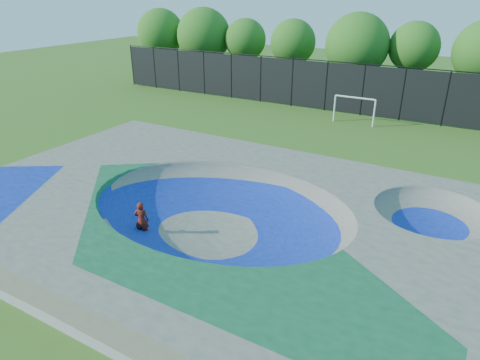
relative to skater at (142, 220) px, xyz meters
The scene contains 7 objects.
ground 3.22m from the skater, 34.54° to the left, with size 120.00×120.00×0.00m, color #315A19.
skate_deck 3.12m from the skater, 34.54° to the left, with size 22.00×14.00×1.50m, color gray.
skater is the anchor object (origin of this frame).
skateboard 0.77m from the skater, ahead, with size 0.78×0.22×0.05m, color black.
soccer_goal 20.27m from the skater, 82.19° to the left, with size 3.09×0.12×2.04m.
fence 22.95m from the skater, 83.56° to the left, with size 48.09×0.09×4.04m.
treeline 28.30m from the skater, 85.51° to the left, with size 52.79×7.44×7.65m.
Camera 1 is at (8.27, -12.76, 9.22)m, focal length 32.00 mm.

